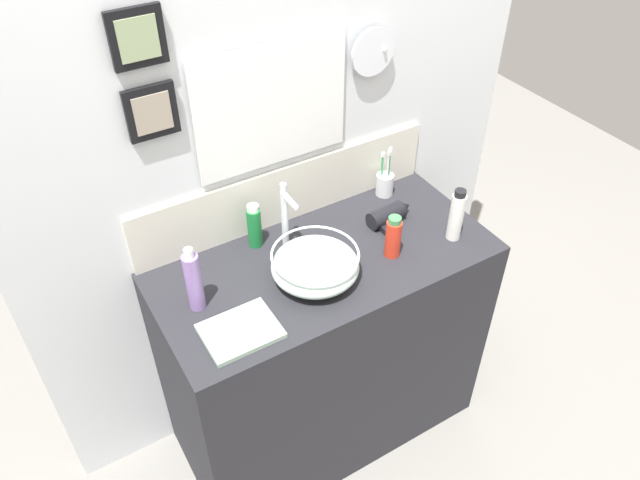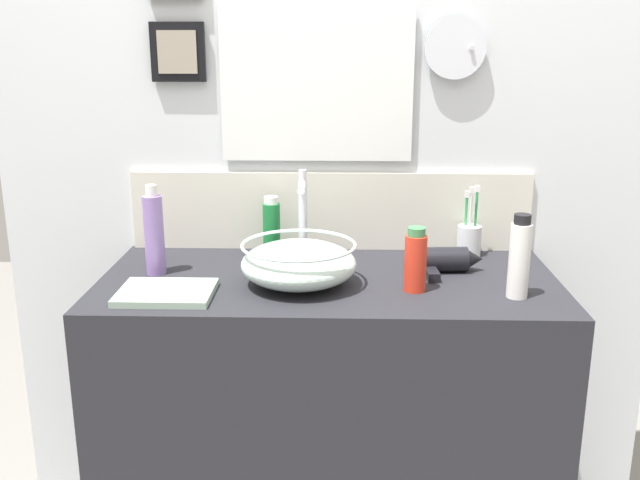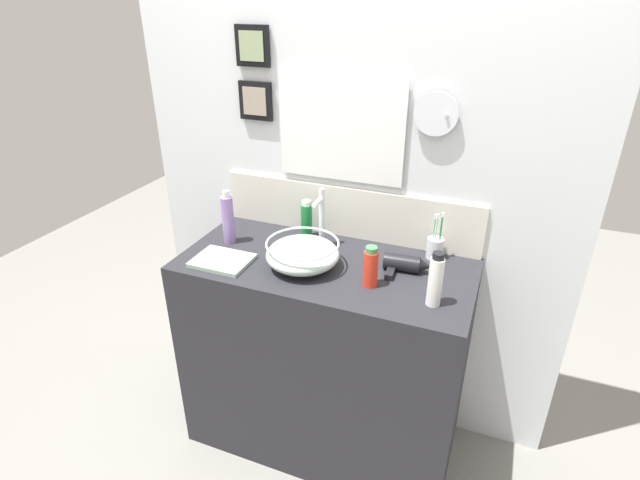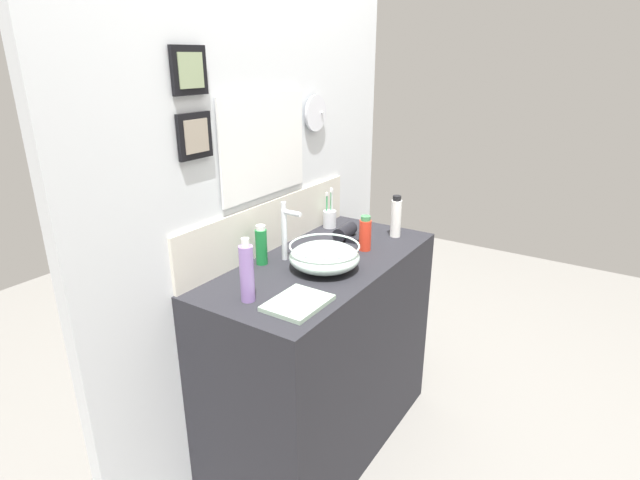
{
  "view_description": "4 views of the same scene",
  "coord_description": "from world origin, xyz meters",
  "px_view_note": "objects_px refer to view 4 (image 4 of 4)",
  "views": [
    {
      "loc": [
        -0.81,
        -1.31,
        2.33
      ],
      "look_at": [
        -0.02,
        0.0,
        1.03
      ],
      "focal_mm": 35.0,
      "sensor_mm": 36.0,
      "label": 1
    },
    {
      "loc": [
        0.03,
        -1.71,
        1.51
      ],
      "look_at": [
        -0.02,
        0.0,
        1.03
      ],
      "focal_mm": 40.0,
      "sensor_mm": 36.0,
      "label": 2
    },
    {
      "loc": [
        0.62,
        -1.59,
        1.9
      ],
      "look_at": [
        -0.02,
        0.0,
        1.03
      ],
      "focal_mm": 28.0,
      "sensor_mm": 36.0,
      "label": 3
    },
    {
      "loc": [
        -1.63,
        -1.04,
        1.74
      ],
      "look_at": [
        -0.02,
        0.0,
        1.03
      ],
      "focal_mm": 28.0,
      "sensor_mm": 36.0,
      "label": 4
    }
  ],
  "objects_px": {
    "faucet": "(286,228)",
    "toothbrush_cup": "(330,218)",
    "hand_towel": "(298,303)",
    "hair_drier": "(347,231)",
    "glass_bowl_sink": "(324,257)",
    "spray_bottle": "(396,217)",
    "shampoo_bottle": "(365,234)",
    "lotion_bottle": "(261,245)",
    "soap_dispenser": "(247,272)"
  },
  "relations": [
    {
      "from": "faucet",
      "to": "lotion_bottle",
      "type": "relative_size",
      "value": 1.5
    },
    {
      "from": "soap_dispenser",
      "to": "hand_towel",
      "type": "bearing_deg",
      "value": -68.65
    },
    {
      "from": "soap_dispenser",
      "to": "spray_bottle",
      "type": "distance_m",
      "value": 0.9
    },
    {
      "from": "toothbrush_cup",
      "to": "hand_towel",
      "type": "relative_size",
      "value": 0.9
    },
    {
      "from": "hair_drier",
      "to": "hand_towel",
      "type": "distance_m",
      "value": 0.71
    },
    {
      "from": "faucet",
      "to": "soap_dispenser",
      "type": "height_order",
      "value": "faucet"
    },
    {
      "from": "glass_bowl_sink",
      "to": "soap_dispenser",
      "type": "xyz_separation_m",
      "value": [
        -0.37,
        0.08,
        0.05
      ]
    },
    {
      "from": "faucet",
      "to": "shampoo_bottle",
      "type": "relative_size",
      "value": 1.6
    },
    {
      "from": "hair_drier",
      "to": "lotion_bottle",
      "type": "bearing_deg",
      "value": 163.72
    },
    {
      "from": "toothbrush_cup",
      "to": "shampoo_bottle",
      "type": "relative_size",
      "value": 1.27
    },
    {
      "from": "hand_towel",
      "to": "faucet",
      "type": "bearing_deg",
      "value": 41.99
    },
    {
      "from": "faucet",
      "to": "shampoo_bottle",
      "type": "distance_m",
      "value": 0.36
    },
    {
      "from": "spray_bottle",
      "to": "lotion_bottle",
      "type": "height_order",
      "value": "spray_bottle"
    },
    {
      "from": "lotion_bottle",
      "to": "hair_drier",
      "type": "bearing_deg",
      "value": -16.28
    },
    {
      "from": "toothbrush_cup",
      "to": "spray_bottle",
      "type": "bearing_deg",
      "value": -80.4
    },
    {
      "from": "lotion_bottle",
      "to": "glass_bowl_sink",
      "type": "bearing_deg",
      "value": -70.12
    },
    {
      "from": "faucet",
      "to": "soap_dispenser",
      "type": "xyz_separation_m",
      "value": [
        -0.37,
        -0.11,
        -0.03
      ]
    },
    {
      "from": "hair_drier",
      "to": "spray_bottle",
      "type": "xyz_separation_m",
      "value": [
        0.14,
        -0.18,
        0.07
      ]
    },
    {
      "from": "faucet",
      "to": "soap_dispenser",
      "type": "bearing_deg",
      "value": -163.5
    },
    {
      "from": "hand_towel",
      "to": "soap_dispenser",
      "type": "bearing_deg",
      "value": 111.35
    },
    {
      "from": "faucet",
      "to": "hand_towel",
      "type": "height_order",
      "value": "faucet"
    },
    {
      "from": "shampoo_bottle",
      "to": "hand_towel",
      "type": "xyz_separation_m",
      "value": [
        -0.59,
        -0.05,
        -0.07
      ]
    },
    {
      "from": "hair_drier",
      "to": "toothbrush_cup",
      "type": "bearing_deg",
      "value": 60.46
    },
    {
      "from": "faucet",
      "to": "shampoo_bottle",
      "type": "xyz_separation_m",
      "value": [
        0.28,
        -0.22,
        -0.07
      ]
    },
    {
      "from": "toothbrush_cup",
      "to": "shampoo_bottle",
      "type": "distance_m",
      "value": 0.35
    },
    {
      "from": "faucet",
      "to": "spray_bottle",
      "type": "distance_m",
      "value": 0.58
    },
    {
      "from": "hair_drier",
      "to": "shampoo_bottle",
      "type": "relative_size",
      "value": 1.16
    },
    {
      "from": "faucet",
      "to": "lotion_bottle",
      "type": "bearing_deg",
      "value": 146.78
    },
    {
      "from": "toothbrush_cup",
      "to": "faucet",
      "type": "bearing_deg",
      "value": -171.1
    },
    {
      "from": "spray_bottle",
      "to": "glass_bowl_sink",
      "type": "bearing_deg",
      "value": 172.24
    },
    {
      "from": "spray_bottle",
      "to": "lotion_bottle",
      "type": "distance_m",
      "value": 0.69
    },
    {
      "from": "toothbrush_cup",
      "to": "lotion_bottle",
      "type": "distance_m",
      "value": 0.55
    },
    {
      "from": "glass_bowl_sink",
      "to": "spray_bottle",
      "type": "relative_size",
      "value": 1.42
    },
    {
      "from": "faucet",
      "to": "shampoo_bottle",
      "type": "height_order",
      "value": "faucet"
    },
    {
      "from": "glass_bowl_sink",
      "to": "hand_towel",
      "type": "relative_size",
      "value": 1.28
    },
    {
      "from": "soap_dispenser",
      "to": "lotion_bottle",
      "type": "height_order",
      "value": "soap_dispenser"
    },
    {
      "from": "faucet",
      "to": "hair_drier",
      "type": "xyz_separation_m",
      "value": [
        0.38,
        -0.08,
        -0.11
      ]
    },
    {
      "from": "spray_bottle",
      "to": "hair_drier",
      "type": "bearing_deg",
      "value": 127.48
    },
    {
      "from": "glass_bowl_sink",
      "to": "faucet",
      "type": "distance_m",
      "value": 0.21
    },
    {
      "from": "faucet",
      "to": "spray_bottle",
      "type": "height_order",
      "value": "faucet"
    },
    {
      "from": "spray_bottle",
      "to": "hand_towel",
      "type": "bearing_deg",
      "value": -178.81
    },
    {
      "from": "toothbrush_cup",
      "to": "glass_bowl_sink",
      "type": "bearing_deg",
      "value": -150.32
    },
    {
      "from": "glass_bowl_sink",
      "to": "shampoo_bottle",
      "type": "bearing_deg",
      "value": -6.76
    },
    {
      "from": "hair_drier",
      "to": "toothbrush_cup",
      "type": "xyz_separation_m",
      "value": [
        0.08,
        0.15,
        0.02
      ]
    },
    {
      "from": "faucet",
      "to": "toothbrush_cup",
      "type": "bearing_deg",
      "value": 8.9
    },
    {
      "from": "lotion_bottle",
      "to": "shampoo_bottle",
      "type": "bearing_deg",
      "value": -37.29
    },
    {
      "from": "lotion_bottle",
      "to": "hand_towel",
      "type": "height_order",
      "value": "lotion_bottle"
    },
    {
      "from": "faucet",
      "to": "toothbrush_cup",
      "type": "relative_size",
      "value": 1.26
    },
    {
      "from": "faucet",
      "to": "spray_bottle",
      "type": "xyz_separation_m",
      "value": [
        0.52,
        -0.26,
        -0.04
      ]
    },
    {
      "from": "glass_bowl_sink",
      "to": "lotion_bottle",
      "type": "height_order",
      "value": "lotion_bottle"
    }
  ]
}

